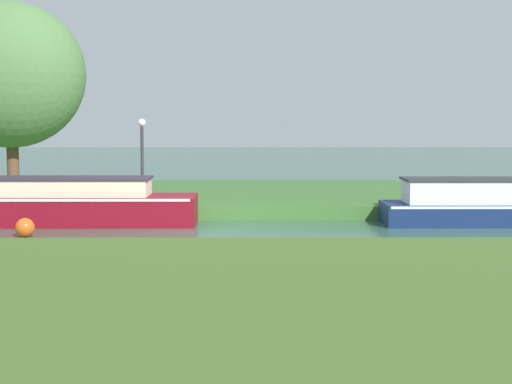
# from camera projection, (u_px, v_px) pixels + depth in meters

# --- Properties ---
(ground_plane) EXTENTS (120.00, 120.00, 0.00)m
(ground_plane) POSITION_uv_depth(u_px,v_px,m) (203.00, 230.00, 21.41)
(ground_plane) COLOR #345C4A
(riverbank_far) EXTENTS (72.00, 10.00, 0.40)m
(riverbank_far) POSITION_uv_depth(u_px,v_px,m) (215.00, 197.00, 28.36)
(riverbank_far) COLOR #3E6C30
(riverbank_far) RESTS_ON ground_plane
(riverbank_near) EXTENTS (72.00, 10.00, 0.40)m
(riverbank_near) POSITION_uv_depth(u_px,v_px,m) (169.00, 298.00, 12.43)
(riverbank_near) COLOR #466326
(riverbank_near) RESTS_ON ground_plane
(navy_barge) EXTENTS (6.10, 1.80, 1.28)m
(navy_barge) POSITION_uv_depth(u_px,v_px,m) (493.00, 204.00, 22.61)
(navy_barge) COLOR navy
(navy_barge) RESTS_ON ground_plane
(maroon_narrowboat) EXTENTS (9.84, 1.80, 1.31)m
(maroon_narrowboat) POSITION_uv_depth(u_px,v_px,m) (21.00, 204.00, 22.52)
(maroon_narrowboat) COLOR maroon
(maroon_narrowboat) RESTS_ON ground_plane
(willow_tree_left) EXTENTS (5.29, 4.11, 6.57)m
(willow_tree_left) POSITION_uv_depth(u_px,v_px,m) (9.00, 75.00, 28.33)
(willow_tree_left) COLOR brown
(willow_tree_left) RESTS_ON riverbank_far
(lamp_post) EXTENTS (0.24, 0.24, 2.52)m
(lamp_post) POSITION_uv_depth(u_px,v_px,m) (142.00, 148.00, 24.79)
(lamp_post) COLOR #333338
(lamp_post) RESTS_ON riverbank_far
(channel_buoy) EXTENTS (0.48, 0.48, 0.48)m
(channel_buoy) POSITION_uv_depth(u_px,v_px,m) (25.00, 228.00, 20.17)
(channel_buoy) COLOR #E55919
(channel_buoy) RESTS_ON ground_plane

